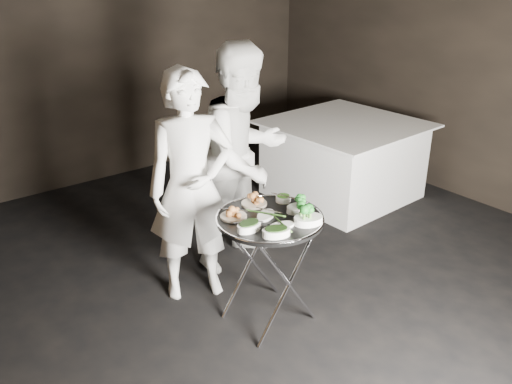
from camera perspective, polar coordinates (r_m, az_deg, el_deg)
floor at (r=4.00m, az=3.73°, el=-14.27°), size 6.00×7.00×0.05m
wall_back at (r=6.29m, az=-18.39°, el=14.04°), size 6.00×0.05×3.00m
tray_stand at (r=3.81m, az=1.40°, el=-7.64°), size 0.54×0.46×0.80m
serving_tray at (r=3.64m, az=1.46°, el=-2.82°), size 0.73×0.73×0.04m
potato_plate_a at (r=3.62m, az=-2.39°, el=-2.30°), size 0.18×0.18×0.06m
potato_plate_b at (r=3.80m, az=-0.20°, el=-0.95°), size 0.18×0.18×0.07m
greens_bowl at (r=3.86m, az=2.89°, el=-0.59°), size 0.11×0.11×0.06m
asparagus_plate_a at (r=3.64m, az=1.04°, el=-2.38°), size 0.21×0.18×0.04m
asparagus_plate_b at (r=3.51m, az=2.75°, el=-3.46°), size 0.19×0.13×0.03m
spinach_bowl_a at (r=3.46m, az=-0.73°, el=-3.51°), size 0.19×0.13×0.07m
spinach_bowl_b at (r=3.39m, az=2.14°, el=-4.11°), size 0.21×0.18×0.07m
broccoli_bowl_a at (r=3.71m, az=4.37°, el=-1.62°), size 0.17×0.12×0.07m
broccoli_bowl_b at (r=3.55m, az=5.54°, el=-2.79°), size 0.23×0.20×0.08m
serving_utensils at (r=3.67m, az=0.99°, el=-1.54°), size 0.58×0.44×0.01m
waiter_left at (r=3.97m, az=-6.82°, el=0.45°), size 0.75×0.62×1.75m
waiter_right at (r=4.40m, az=-1.13°, el=3.70°), size 0.99×0.83×1.85m
dining_table at (r=5.90m, az=9.13°, el=3.42°), size 1.44×1.44×0.82m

